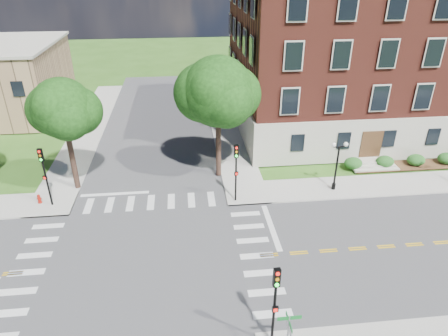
{
  "coord_description": "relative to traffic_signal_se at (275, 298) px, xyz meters",
  "views": [
    {
      "loc": [
        2.9,
        -19.87,
        17.21
      ],
      "look_at": [
        5.74,
        6.39,
        3.2
      ],
      "focal_mm": 32.0,
      "sensor_mm": 36.0,
      "label": 1
    }
  ],
  "objects": [
    {
      "name": "traffic_signal_se",
      "position": [
        0.0,
        0.0,
        0.0
      ],
      "size": [
        0.33,
        0.37,
        4.8
      ],
      "color": "black",
      "rests_on": "ground"
    },
    {
      "name": "shrub_row",
      "position": [
        20.27,
        17.45,
        -3.19
      ],
      "size": [
        18.0,
        2.0,
        1.3
      ],
      "primitive_type": null,
      "color": "#21501A",
      "rests_on": "ground"
    },
    {
      "name": "tree_c",
      "position": [
        -12.92,
        16.74,
        3.84
      ],
      "size": [
        4.66,
        4.66,
        9.27
      ],
      "color": "black",
      "rests_on": "ground"
    },
    {
      "name": "street_sign_pole",
      "position": [
        0.39,
        -1.17,
        -0.88
      ],
      "size": [
        1.1,
        1.1,
        3.1
      ],
      "color": "gray",
      "rests_on": "ground"
    },
    {
      "name": "stop_bar_east",
      "position": [
        2.07,
        9.65,
        -3.19
      ],
      "size": [
        0.4,
        5.5,
        0.0
      ],
      "primitive_type": "cube",
      "color": "silver",
      "rests_on": "ground"
    },
    {
      "name": "tree_d",
      "position": [
        -0.98,
        17.64,
        4.48
      ],
      "size": [
        5.74,
        5.74,
        10.44
      ],
      "color": "black",
      "rests_on": "ground"
    },
    {
      "name": "traffic_signal_nw",
      "position": [
        -14.34,
        14.19,
        0.0
      ],
      "size": [
        0.37,
        0.43,
        4.8
      ],
      "color": "black",
      "rests_on": "ground"
    },
    {
      "name": "crosswalk_east",
      "position": [
        0.47,
        6.65,
        -3.19
      ],
      "size": [
        2.2,
        10.2,
        0.02
      ],
      "primitive_type": null,
      "color": "silver",
      "rests_on": "ground"
    },
    {
      "name": "ground",
      "position": [
        -6.73,
        6.65,
        -3.19
      ],
      "size": [
        160.0,
        160.0,
        0.0
      ],
      "primitive_type": "plane",
      "color": "#2F5818",
      "rests_on": "ground"
    },
    {
      "name": "fire_hydrant",
      "position": [
        -15.36,
        14.57,
        -2.72
      ],
      "size": [
        0.35,
        0.35,
        0.75
      ],
      "color": "#9C160C",
      "rests_on": "ground"
    },
    {
      "name": "twin_lamp_west",
      "position": [
        8.28,
        14.15,
        -0.66
      ],
      "size": [
        1.36,
        0.36,
        4.23
      ],
      "color": "black",
      "rests_on": "ground"
    },
    {
      "name": "traffic_signal_ne",
      "position": [
        -0.04,
        13.29,
        0.0
      ],
      "size": [
        0.36,
        0.42,
        4.8
      ],
      "color": "black",
      "rests_on": "ground"
    },
    {
      "name": "road_ns",
      "position": [
        -6.73,
        6.65,
        -3.18
      ],
      "size": [
        12.0,
        90.0,
        0.01
      ],
      "primitive_type": "cube",
      "color": "#3D3D3F",
      "rests_on": "ground"
    },
    {
      "name": "road_ew",
      "position": [
        -6.73,
        6.65,
        -3.18
      ],
      "size": [
        90.0,
        12.0,
        0.01
      ],
      "primitive_type": "cube",
      "color": "#3D3D3F",
      "rests_on": "ground"
    },
    {
      "name": "main_building",
      "position": [
        17.27,
        28.65,
        5.15
      ],
      "size": [
        30.6,
        22.4,
        16.5
      ],
      "color": "#B1AC9C",
      "rests_on": "ground"
    },
    {
      "name": "sidewalk_ne",
      "position": [
        8.65,
        22.03,
        -3.13
      ],
      "size": [
        34.0,
        34.0,
        0.12
      ],
      "color": "#9E9B93",
      "rests_on": "ground"
    }
  ]
}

